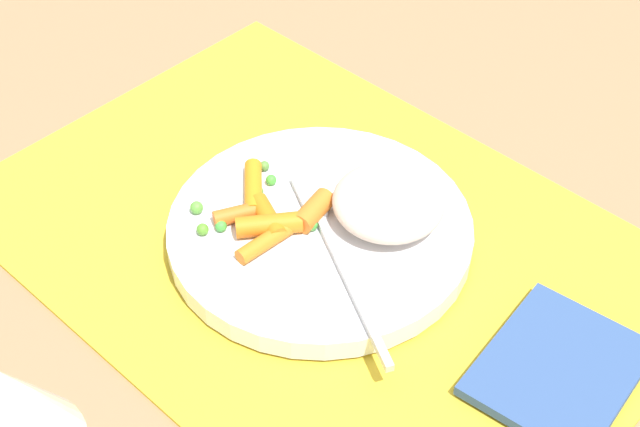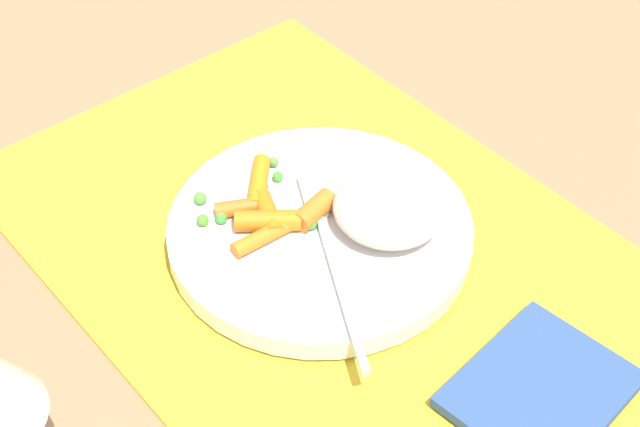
% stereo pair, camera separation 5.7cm
% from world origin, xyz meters
% --- Properties ---
extents(ground_plane, '(2.40, 2.40, 0.00)m').
position_xyz_m(ground_plane, '(0.00, 0.00, 0.00)').
color(ground_plane, '#997551').
extents(placemat, '(0.52, 0.36, 0.01)m').
position_xyz_m(placemat, '(0.00, 0.00, 0.00)').
color(placemat, gold).
rests_on(placemat, ground_plane).
extents(plate, '(0.23, 0.23, 0.02)m').
position_xyz_m(plate, '(0.00, 0.00, 0.01)').
color(plate, white).
rests_on(plate, placemat).
extents(rice_mound, '(0.08, 0.08, 0.03)m').
position_xyz_m(rice_mound, '(-0.03, -0.04, 0.04)').
color(rice_mound, beige).
rests_on(rice_mound, plate).
extents(carrot_portion, '(0.09, 0.09, 0.02)m').
position_xyz_m(carrot_portion, '(0.03, 0.02, 0.03)').
color(carrot_portion, orange).
rests_on(carrot_portion, plate).
extents(pea_scatter, '(0.08, 0.09, 0.01)m').
position_xyz_m(pea_scatter, '(0.04, 0.03, 0.03)').
color(pea_scatter, green).
rests_on(pea_scatter, plate).
extents(fork, '(0.18, 0.10, 0.01)m').
position_xyz_m(fork, '(-0.02, 0.01, 0.03)').
color(fork, '#BCBCBC').
rests_on(fork, plate).
extents(napkin, '(0.10, 0.12, 0.01)m').
position_xyz_m(napkin, '(-0.20, -0.02, 0.01)').
color(napkin, '#33518C').
rests_on(napkin, placemat).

